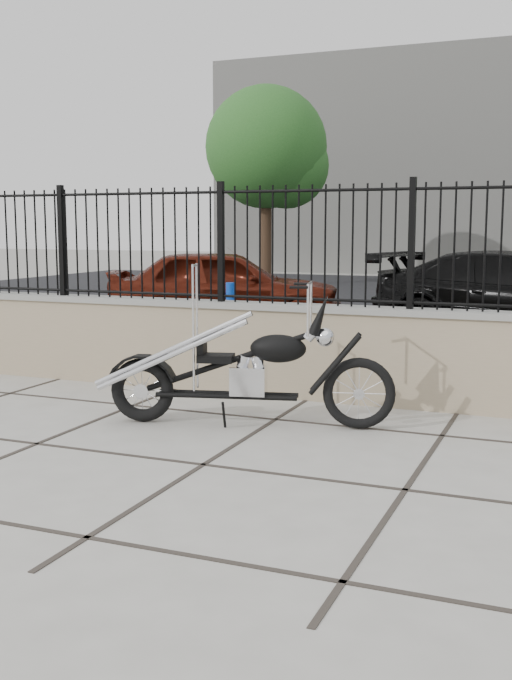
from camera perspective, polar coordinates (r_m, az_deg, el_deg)
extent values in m
plane|color=#99968E|center=(5.96, -3.79, -8.93)|extent=(90.00, 90.00, 0.00)
plane|color=black|center=(17.88, 14.09, 2.31)|extent=(30.00, 30.00, 0.00)
cube|color=gray|center=(8.12, 3.94, -0.85)|extent=(14.00, 0.36, 0.96)
cube|color=black|center=(8.02, 4.02, 6.79)|extent=(14.00, 0.08, 1.20)
imported|color=#4F160B|center=(13.92, -2.28, 3.81)|extent=(4.38, 3.06, 1.38)
cylinder|color=#0B57A8|center=(11.00, -1.86, 1.59)|extent=(0.12, 0.12, 0.98)
cylinder|color=#382619|center=(23.60, 0.72, 7.94)|extent=(0.33, 0.33, 3.31)
sphere|color=#366626|center=(23.72, 0.73, 14.08)|extent=(3.53, 3.53, 3.53)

